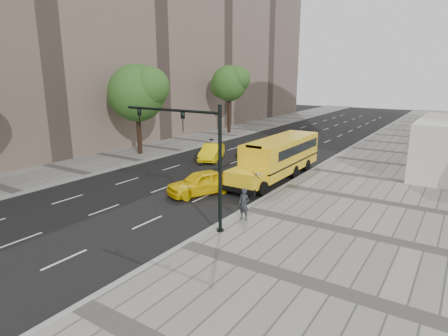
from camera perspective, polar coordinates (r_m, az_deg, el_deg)
The scene contains 13 objects.
ground at distance 29.60m, azimuth -1.42°, elevation -1.09°, with size 140.00×140.00×0.00m, color black.
sidewalk_museum at distance 25.07m, azimuth 21.86°, elevation -4.78°, with size 12.00×140.00×0.15m, color gray.
sidewalk_far at distance 36.80m, azimuth -15.67°, elevation 1.53°, with size 6.00×140.00×0.15m, color gray.
curb_museum at distance 26.76m, azimuth 9.22°, elevation -2.76°, with size 0.30×140.00×0.15m, color gray.
curb_far at distance 34.63m, azimuth -12.38°, elevation 0.96°, with size 0.30×140.00×0.15m, color gray.
building_far at distance 49.33m, azimuth -14.25°, elevation 23.32°, with size 10.00×80.00×32.00m, color #766156.
tree_b at distance 37.09m, azimuth -13.03°, elevation 11.14°, with size 6.09×5.41×8.73m.
tree_c at distance 49.81m, azimuth 0.86°, elevation 12.81°, with size 5.17×4.60×8.90m.
school_bus at distance 28.94m, azimuth 8.49°, elevation 2.00°, with size 2.96×11.56×3.19m.
taxi_near at distance 24.82m, azimuth -3.54°, elevation -2.23°, with size 1.85×4.60×1.57m, color yellow.
taxi_far at distance 34.73m, azimuth -1.90°, elevation 2.44°, with size 1.57×4.50×1.48m, color yellow.
pedestrian at distance 20.09m, azimuth 3.06°, elevation -5.50°, with size 0.63×0.42×1.74m, color #2C2F33.
traffic_signal at distance 18.54m, azimuth -4.23°, elevation 2.68°, with size 6.18×0.36×6.40m.
Camera 1 is at (16.27, -23.48, 7.75)m, focal length 30.00 mm.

